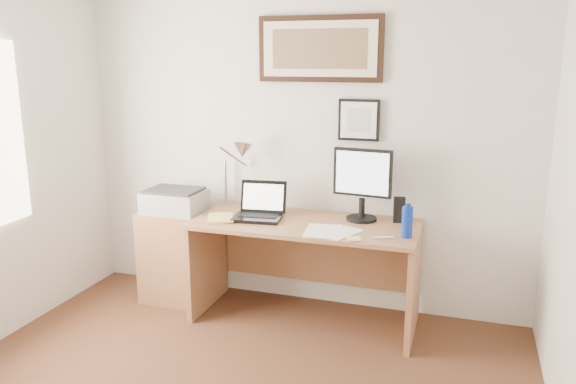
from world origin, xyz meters
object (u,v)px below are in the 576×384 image
at_px(water_bottle, 407,222).
at_px(book, 208,219).
at_px(lcd_monitor, 362,181).
at_px(printer, 175,200).
at_px(desk, 308,250).
at_px(laptop, 260,210).
at_px(side_cabinet, 177,255).

height_order(water_bottle, book, water_bottle).
bearing_deg(water_bottle, book, -178.78).
bearing_deg(lcd_monitor, book, -162.76).
distance_m(water_bottle, printer, 1.79).
xyz_separation_m(desk, printer, (-1.06, -0.05, 0.30)).
distance_m(water_bottle, desk, 0.83).
relative_size(desk, printer, 3.64).
height_order(water_bottle, desk, water_bottle).
bearing_deg(water_bottle, laptop, 172.98).
height_order(book, printer, printer).
height_order(side_cabinet, desk, desk).
distance_m(desk, printer, 1.10).
height_order(side_cabinet, printer, printer).
bearing_deg(lcd_monitor, printer, -174.57).
bearing_deg(book, side_cabinet, 151.61).
bearing_deg(laptop, printer, 177.61).
bearing_deg(water_bottle, lcd_monitor, 140.01).
distance_m(book, printer, 0.42).
height_order(water_bottle, lcd_monitor, lcd_monitor).
relative_size(laptop, lcd_monitor, 0.71).
bearing_deg(water_bottle, desk, 163.54).
distance_m(side_cabinet, desk, 1.08).
distance_m(side_cabinet, laptop, 0.85).
relative_size(desk, lcd_monitor, 3.08).
bearing_deg(desk, lcd_monitor, 12.60).
relative_size(side_cabinet, book, 2.96).
xyz_separation_m(side_cabinet, desk, (1.07, 0.04, 0.15)).
bearing_deg(lcd_monitor, side_cabinet, -175.31).
bearing_deg(book, printer, 152.87).
relative_size(book, laptop, 0.67).
height_order(lcd_monitor, printer, lcd_monitor).
distance_m(side_cabinet, water_bottle, 1.87).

